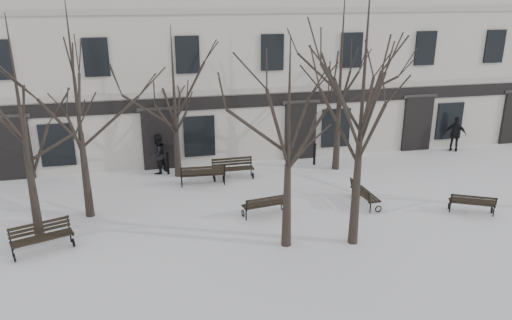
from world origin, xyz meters
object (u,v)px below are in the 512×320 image
object	(u,v)px
bench_0	(42,236)
bench_1	(265,204)
tree_0	(19,105)
bench_5	(364,193)
tree_2	(364,84)
bench_3	(233,168)
tree_1	(289,121)
bench_2	(472,203)
bench_4	(203,174)

from	to	relation	value
bench_0	bench_1	distance (m)	7.90
bench_0	tree_0	bearing A→B (deg)	85.96
bench_5	tree_0	bearing A→B (deg)	88.82
tree_2	bench_5	xyz separation A→B (m)	(1.69, 2.90, -5.00)
bench_3	tree_0	bearing A→B (deg)	-152.47
tree_1	bench_0	size ratio (longest dim) A/B	3.43
bench_3	tree_1	bearing A→B (deg)	-85.29
bench_3	bench_1	bearing A→B (deg)	-84.06
tree_1	tree_2	world-z (taller)	tree_2
bench_2	bench_5	size ratio (longest dim) A/B	0.97
tree_1	bench_3	world-z (taller)	tree_1
bench_4	bench_1	bearing A→B (deg)	121.12
tree_2	bench_5	bearing A→B (deg)	59.74
bench_0	bench_1	world-z (taller)	bench_0
tree_2	bench_4	distance (m)	9.17
bench_2	tree_2	bearing A→B (deg)	39.72
tree_2	bench_4	size ratio (longest dim) A/B	4.36
tree_1	bench_5	xyz separation A→B (m)	(3.97, 2.57, -3.87)
tree_1	bench_5	bearing A→B (deg)	32.90
tree_2	bench_5	distance (m)	6.02
tree_1	bench_1	distance (m)	4.56
bench_2	bench_5	distance (m)	4.09
tree_2	bench_1	bearing A→B (deg)	131.64
tree_0	bench_0	xyz separation A→B (m)	(0.30, -1.08, -4.21)
bench_4	tree_1	bearing A→B (deg)	112.10
bench_4	bench_5	xyz separation A→B (m)	(6.06, -3.47, -0.06)
bench_3	bench_5	bearing A→B (deg)	-42.08
tree_0	bench_4	bearing A→B (deg)	30.05
bench_1	bench_5	size ratio (longest dim) A/B	1.03
tree_1	bench_2	distance (m)	8.66
tree_2	bench_2	xyz separation A→B (m)	(5.41, 1.19, -5.03)
tree_1	tree_0	bearing A→B (deg)	163.47
tree_2	bench_0	xyz separation A→B (m)	(-10.26, 1.71, -4.95)
tree_2	bench_2	bearing A→B (deg)	12.43
tree_0	bench_4	xyz separation A→B (m)	(6.19, 3.58, -4.20)
bench_4	bench_5	distance (m)	6.99
tree_2	bench_4	world-z (taller)	tree_2
tree_2	bench_0	distance (m)	11.52
tree_1	bench_5	distance (m)	6.11
bench_1	bench_5	world-z (taller)	bench_5
bench_5	bench_1	bearing A→B (deg)	90.67
bench_1	bench_5	distance (m)	4.12
bench_5	bench_4	bearing A→B (deg)	58.52
tree_0	bench_3	xyz separation A→B (m)	(7.63, 4.14, -4.22)
bench_1	bench_2	xyz separation A→B (m)	(7.83, -1.54, -0.02)
bench_1	bench_2	bearing A→B (deg)	160.12
bench_3	bench_4	distance (m)	1.55
bench_1	bench_2	world-z (taller)	bench_1
bench_0	bench_1	bearing A→B (deg)	-12.39
tree_1	bench_4	distance (m)	7.44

